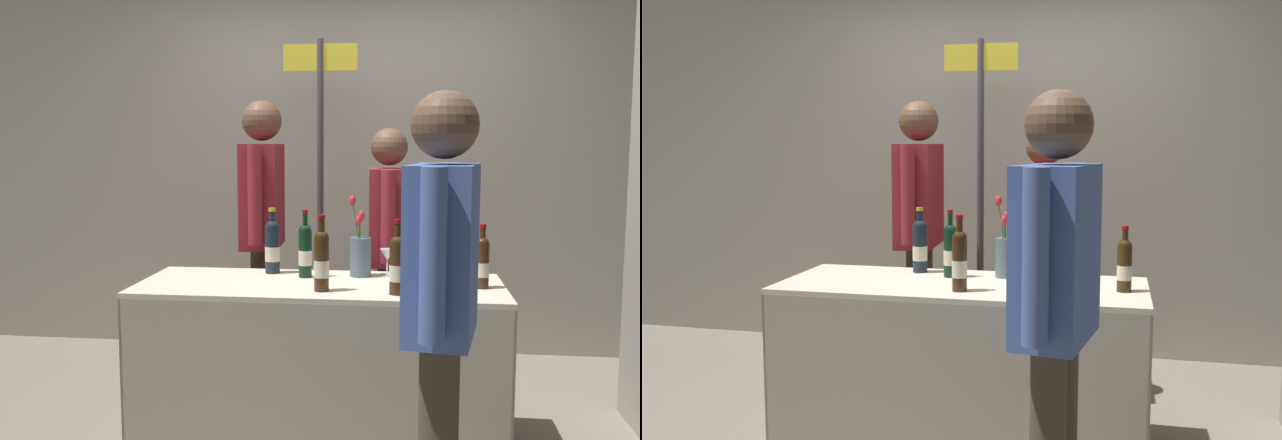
# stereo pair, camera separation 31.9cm
# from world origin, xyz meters

# --- Properties ---
(back_partition) EXTENTS (7.93, 0.12, 2.59)m
(back_partition) POSITION_xyz_m (0.00, 1.66, 1.30)
(back_partition) COLOR #9E998E
(back_partition) RESTS_ON ground_plane
(tasting_table) EXTENTS (1.72, 0.67, 0.80)m
(tasting_table) POSITION_xyz_m (0.00, 0.00, 0.54)
(tasting_table) COLOR beige
(tasting_table) RESTS_ON ground_plane
(featured_wine_bottle) EXTENTS (0.07, 0.07, 0.29)m
(featured_wine_bottle) POSITION_xyz_m (0.75, -0.02, 0.92)
(featured_wine_bottle) COLOR #38230F
(featured_wine_bottle) RESTS_ON tasting_table
(display_bottle_0) EXTENTS (0.07, 0.07, 0.34)m
(display_bottle_0) POSITION_xyz_m (0.03, -0.17, 0.94)
(display_bottle_0) COLOR #38230F
(display_bottle_0) RESTS_ON tasting_table
(display_bottle_1) EXTENTS (0.07, 0.07, 0.33)m
(display_bottle_1) POSITION_xyz_m (0.36, -0.20, 0.93)
(display_bottle_1) COLOR #38230F
(display_bottle_1) RESTS_ON tasting_table
(display_bottle_2) EXTENTS (0.07, 0.07, 0.33)m
(display_bottle_2) POSITION_xyz_m (-0.09, 0.13, 0.94)
(display_bottle_2) COLOR black
(display_bottle_2) RESTS_ON tasting_table
(display_bottle_3) EXTENTS (0.08, 0.08, 0.33)m
(display_bottle_3) POSITION_xyz_m (-0.27, 0.22, 0.94)
(display_bottle_3) COLOR #192333
(display_bottle_3) RESTS_ON tasting_table
(wine_glass_near_vendor) EXTENTS (0.07, 0.07, 0.14)m
(wine_glass_near_vendor) POSITION_xyz_m (0.31, 0.20, 0.90)
(wine_glass_near_vendor) COLOR silver
(wine_glass_near_vendor) RESTS_ON tasting_table
(flower_vase) EXTENTS (0.11, 0.11, 0.40)m
(flower_vase) POSITION_xyz_m (0.18, 0.19, 0.91)
(flower_vase) COLOR slate
(flower_vase) RESTS_ON tasting_table
(vendor_presenter) EXTENTS (0.23, 0.61, 1.70)m
(vendor_presenter) POSITION_xyz_m (-0.44, 0.78, 1.03)
(vendor_presenter) COLOR #4C4233
(vendor_presenter) RESTS_ON ground_plane
(vendor_assistant) EXTENTS (0.22, 0.59, 1.54)m
(vendor_assistant) POSITION_xyz_m (0.30, 0.76, 0.92)
(vendor_assistant) COLOR black
(vendor_assistant) RESTS_ON ground_plane
(taster_foreground_right) EXTENTS (0.27, 0.56, 1.63)m
(taster_foreground_right) POSITION_xyz_m (0.52, -0.88, 0.97)
(taster_foreground_right) COLOR #4C4233
(taster_foreground_right) RESTS_ON ground_plane
(booth_signpost) EXTENTS (0.47, 0.04, 2.10)m
(booth_signpost) POSITION_xyz_m (-0.14, 1.14, 1.27)
(booth_signpost) COLOR #47474C
(booth_signpost) RESTS_ON ground_plane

